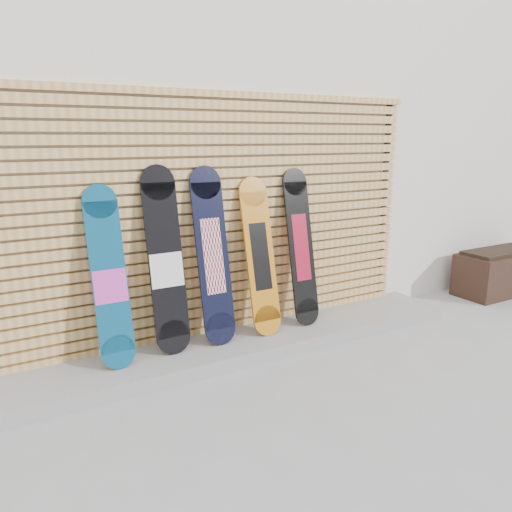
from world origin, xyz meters
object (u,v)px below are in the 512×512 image
at_px(snowboard_4, 301,247).
at_px(snowboard_1, 166,262).
at_px(snowboard_2, 213,256).
at_px(snowboard_0, 109,278).
at_px(snowboard_3, 260,256).
at_px(planter_box, 501,271).

bearing_deg(snowboard_4, snowboard_1, 179.60).
relative_size(snowboard_2, snowboard_4, 1.03).
bearing_deg(snowboard_2, snowboard_4, 0.04).
distance_m(snowboard_0, snowboard_1, 0.48).
xyz_separation_m(snowboard_2, snowboard_3, (0.47, -0.01, -0.06)).
bearing_deg(planter_box, snowboard_2, 177.30).
relative_size(planter_box, snowboard_1, 0.79).
bearing_deg(snowboard_3, snowboard_0, -180.00).
relative_size(planter_box, snowboard_2, 0.80).
relative_size(snowboard_1, snowboard_3, 1.09).
distance_m(snowboard_1, snowboard_3, 0.90).
height_order(planter_box, snowboard_1, snowboard_1).
relative_size(planter_box, snowboard_0, 0.86).
height_order(snowboard_0, snowboard_2, snowboard_2).
bearing_deg(snowboard_2, planter_box, -2.70).
xyz_separation_m(planter_box, snowboard_3, (-3.39, 0.17, 0.56)).
xyz_separation_m(snowboard_1, snowboard_2, (0.43, -0.01, 0.00)).
height_order(snowboard_1, snowboard_2, snowboard_1).
height_order(planter_box, snowboard_3, snowboard_3).
bearing_deg(snowboard_0, snowboard_1, 2.78).
bearing_deg(snowboard_3, planter_box, -2.85).
bearing_deg(snowboard_2, snowboard_1, 178.64).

